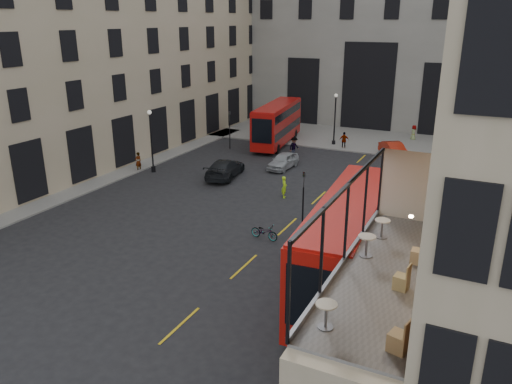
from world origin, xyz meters
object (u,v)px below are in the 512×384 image
at_px(street_lamp_b, 335,123).
at_px(cafe_table_near, 326,312).
at_px(traffic_light_far, 230,125).
at_px(street_lamp_a, 152,145).
at_px(bus_near, 348,241).
at_px(bicycle, 264,232).
at_px(cafe_table_mid, 367,243).
at_px(pedestrian_c, 344,140).
at_px(car_a, 283,161).
at_px(pedestrian_b, 294,147).
at_px(traffic_light_near, 303,193).
at_px(car_b, 394,150).
at_px(cafe_chair_c, 418,256).
at_px(cafe_table_far, 382,226).
at_px(bus_far, 277,122).
at_px(pedestrian_d, 414,133).
at_px(cafe_chair_a, 399,341).
at_px(pedestrian_a, 255,133).
at_px(car_c, 225,168).
at_px(cafe_chair_d, 434,228).
at_px(cyclist, 284,187).
at_px(pedestrian_e, 138,162).
at_px(cafe_chair_b, 402,281).

xyz_separation_m(street_lamp_b, cafe_table_near, (11.64, -37.88, 2.70)).
relative_size(traffic_light_far, street_lamp_a, 0.71).
height_order(street_lamp_a, bus_near, street_lamp_a).
bearing_deg(bicycle, street_lamp_b, 13.79).
bearing_deg(cafe_table_mid, bicycle, 132.43).
height_order(street_lamp_a, pedestrian_c, street_lamp_a).
relative_size(car_a, pedestrian_b, 2.12).
relative_size(traffic_light_near, street_lamp_b, 0.71).
height_order(car_b, cafe_chair_c, cafe_chair_c).
height_order(pedestrian_c, cafe_table_far, cafe_table_far).
bearing_deg(cafe_table_mid, cafe_table_far, 85.87).
height_order(street_lamp_b, bus_far, street_lamp_b).
relative_size(street_lamp_b, cafe_table_mid, 6.90).
xyz_separation_m(street_lamp_a, bicycle, (14.46, -8.32, -1.92)).
bearing_deg(car_a, pedestrian_d, 64.79).
bearing_deg(traffic_light_far, cafe_chair_a, -54.78).
relative_size(pedestrian_a, cafe_table_far, 2.16).
distance_m(traffic_light_near, car_c, 12.33).
bearing_deg(traffic_light_near, cafe_chair_d, -43.82).
bearing_deg(traffic_light_far, pedestrian_d, 36.44).
xyz_separation_m(street_lamp_b, cyclist, (1.66, -17.05, -1.58)).
distance_m(street_lamp_b, car_c, 15.43).
relative_size(traffic_light_near, cafe_chair_a, 4.03).
bearing_deg(bicycle, car_c, 45.76).
relative_size(bus_near, pedestrian_e, 7.11).
bearing_deg(car_c, traffic_light_far, -72.80).
height_order(pedestrian_a, cafe_table_near, cafe_table_near).
distance_m(traffic_light_near, cafe_chair_b, 15.43).
bearing_deg(cafe_chair_c, bus_near, 127.29).
bearing_deg(bicycle, pedestrian_b, 22.40).
height_order(traffic_light_far, pedestrian_b, traffic_light_far).
height_order(traffic_light_far, car_b, traffic_light_far).
bearing_deg(pedestrian_b, traffic_light_near, -136.20).
distance_m(cyclist, pedestrian_b, 11.81).
xyz_separation_m(bus_near, pedestrian_d, (-2.43, 33.82, -1.79)).
distance_m(bus_far, cafe_chair_a, 40.68).
bearing_deg(traffic_light_far, pedestrian_e, -107.75).
bearing_deg(pedestrian_d, cafe_chair_b, 141.48).
distance_m(car_c, pedestrian_d, 23.61).
distance_m(street_lamp_a, car_b, 22.50).
bearing_deg(traffic_light_near, cafe_table_far, -54.44).
bearing_deg(bicycle, pedestrian_e, 68.84).
bearing_deg(traffic_light_near, car_a, 118.30).
height_order(bus_far, car_b, bus_far).
bearing_deg(cyclist, pedestrian_b, -3.29).
bearing_deg(street_lamp_b, cyclist, -84.43).
distance_m(car_a, pedestrian_d, 18.08).
height_order(car_b, cafe_chair_b, cafe_chair_b).
bearing_deg(cafe_table_near, car_b, 98.01).
distance_m(cafe_table_near, cafe_chair_a, 1.99).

